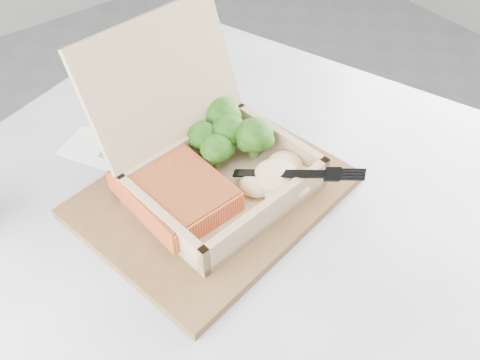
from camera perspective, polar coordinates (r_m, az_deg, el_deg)
cafe_table at (r=0.83m, az=-1.53°, el=-10.48°), size 0.93×0.93×0.70m
serving_tray at (r=0.68m, az=-2.86°, el=-1.55°), size 0.35×0.30×0.01m
takeout_container at (r=0.66m, az=-3.87°, el=3.14°), size 0.23×0.24×0.19m
salmon_fillet at (r=0.65m, az=-6.99°, el=-1.18°), size 0.11×0.14×0.03m
broccoli_pile at (r=0.71m, az=-1.20°, el=4.65°), size 0.12×0.12×0.04m
mashed_potatoes at (r=0.66m, az=3.85°, el=0.35°), size 0.09×0.08×0.03m
plastic_fork at (r=0.65m, az=2.28°, el=1.03°), size 0.11×0.14×0.03m
receipt at (r=0.77m, az=-14.05°, el=3.02°), size 0.12×0.14×0.00m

